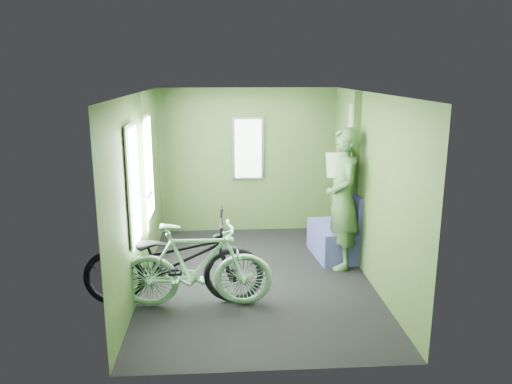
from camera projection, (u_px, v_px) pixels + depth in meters
room at (253, 166)px, 6.00m from camera, size 4.00×4.02×2.31m
bicycle_black at (176, 304)px, 5.61m from camera, size 1.99×0.78×1.09m
bicycle_mint at (197, 308)px, 5.51m from camera, size 1.70×0.67×1.07m
passenger at (343, 199)px, 6.49m from camera, size 0.45×0.72×1.86m
waste_box at (342, 226)px, 7.01m from camera, size 0.25×0.35×0.85m
bench_seat at (334, 237)px, 7.00m from camera, size 0.59×0.94×0.95m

